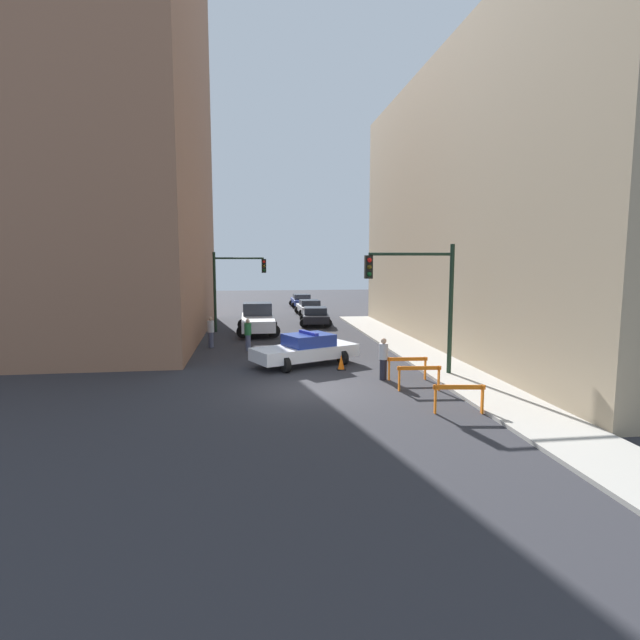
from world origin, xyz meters
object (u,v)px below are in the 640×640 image
pedestrian_sidewalk (383,358)px  barrier_front (459,394)px  white_truck (258,319)px  pedestrian_crossing (248,334)px  traffic_light_far (232,280)px  pedestrian_corner (211,331)px  barrier_back (407,364)px  barrier_mid (419,374)px  police_car (306,349)px  parked_car_near (315,316)px  parked_car_far (301,300)px  parked_car_mid (309,307)px  traffic_light_near (423,289)px  traffic_cone (341,363)px

pedestrian_sidewalk → barrier_front: (1.16, -4.56, -0.24)m
white_truck → pedestrian_crossing: white_truck is taller
traffic_light_far → pedestrian_corner: (-0.94, -5.90, -2.54)m
pedestrian_crossing → pedestrian_corner: (-1.99, 1.26, 0.00)m
pedestrian_sidewalk → barrier_back: bearing=-177.7°
traffic_light_far → white_truck: bearing=-31.9°
pedestrian_sidewalk → barrier_mid: pedestrian_sidewalk is taller
pedestrian_crossing → pedestrian_sidewalk: bearing=-90.0°
police_car → parked_car_near: size_ratio=1.13×
barrier_front → barrier_back: size_ratio=0.99×
parked_car_near → barrier_front: (1.70, -21.38, -0.06)m
parked_car_far → pedestrian_corner: pedestrian_corner is taller
barrier_front → parked_car_far: bearing=92.2°
pedestrian_corner → pedestrian_crossing: bearing=-65.3°
pedestrian_crossing → parked_car_mid: bearing=35.9°
barrier_front → barrier_mid: same height
traffic_light_near → pedestrian_crossing: (-6.98, 6.83, -2.67)m
barrier_back → traffic_cone: bearing=136.6°
parked_car_mid → pedestrian_sidewalk: bearing=-91.2°
traffic_light_far → barrier_back: (7.29, -14.46, -2.78)m
parked_car_far → barrier_mid: 32.40m
traffic_light_far → barrier_front: traffic_light_far is taller
parked_car_near → barrier_front: parked_car_near is taller
traffic_light_near → police_car: 5.92m
parked_car_mid → parked_car_far: bearing=87.9°
traffic_light_far → barrier_mid: bearing=-65.9°
pedestrian_corner → traffic_cone: pedestrian_corner is taller
parked_car_mid → parked_car_far: size_ratio=1.01×
traffic_light_near → pedestrian_crossing: bearing=135.6°
pedestrian_sidewalk → barrier_mid: 1.99m
pedestrian_crossing → pedestrian_corner: bearing=111.0°
parked_car_far → barrier_back: size_ratio=2.70×
parked_car_near → barrier_mid: size_ratio=2.79×
parked_car_mid → parked_car_far: (0.04, 7.22, 0.00)m
pedestrian_corner → white_truck: bearing=29.2°
traffic_light_near → parked_car_near: (-2.21, 16.51, -2.86)m
parked_car_mid → traffic_cone: size_ratio=6.64×
white_truck → barrier_front: white_truck is taller
parked_car_mid → traffic_cone: bearing=-94.7°
pedestrian_sidewalk → pedestrian_corner: bearing=-37.5°
traffic_light_far → barrier_back: traffic_light_far is taller
white_truck → parked_car_far: size_ratio=1.25×
traffic_cone → barrier_back: bearing=-43.4°
parked_car_far → pedestrian_crossing: pedestrian_crossing is taller
traffic_light_near → white_truck: size_ratio=0.96×
barrier_mid → pedestrian_corner: bearing=128.7°
parked_car_near → traffic_light_far: bearing=-151.0°
parked_car_near → pedestrian_crossing: pedestrian_crossing is taller
police_car → parked_car_far: 27.59m
pedestrian_crossing → barrier_mid: bearing=-92.1°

